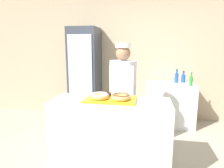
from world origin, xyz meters
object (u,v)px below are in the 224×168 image
brownie_back_right (118,95)px  chest_freezer (169,104)px  beverage_fridge (85,75)px  serving_tray (111,99)px  baker_person (123,96)px  bottle_blue_b (176,78)px  bottle_blue (183,78)px  brownie_back_left (107,94)px  donut_light_glaze (99,96)px  donut_chocolate_glaze (121,97)px  bottle_green (191,81)px

brownie_back_right → chest_freezer: bearing=63.8°
beverage_fridge → chest_freezer: beverage_fridge is taller
serving_tray → baker_person: baker_person is taller
brownie_back_right → beverage_fridge: beverage_fridge is taller
bottle_blue_b → serving_tray: bearing=-118.7°
baker_person → bottle_blue: 1.66m
serving_tray → brownie_back_right: size_ratio=6.89×
brownie_back_left → chest_freezer: (0.94, 1.64, -0.55)m
brownie_back_right → bottle_blue_b: size_ratio=0.33×
chest_freezer → serving_tray: bearing=-116.3°
donut_light_glaze → bottle_blue: bottle_blue is taller
beverage_fridge → bottle_blue: 2.01m
baker_person → bottle_blue_b: bearing=52.7°
brownie_back_right → chest_freezer: 1.90m
serving_tray → donut_light_glaze: (-0.13, -0.04, 0.05)m
chest_freezer → donut_light_glaze: bearing=-119.1°
serving_tray → baker_person: 0.62m
donut_light_glaze → baker_person: bearing=72.7°
donut_light_glaze → brownie_back_right: bearing=40.1°
donut_light_glaze → donut_chocolate_glaze: same height
donut_light_glaze → donut_chocolate_glaze: bearing=0.0°
brownie_back_left → bottle_blue: 2.12m
baker_person → bottle_green: baker_person is taller
donut_chocolate_glaze → bottle_green: (1.09, 1.59, -0.05)m
beverage_fridge → serving_tray: bearing=-63.6°
brownie_back_right → serving_tray: bearing=-117.4°
donut_chocolate_glaze → brownie_back_right: bearing=110.8°
donut_chocolate_glaze → beverage_fridge: (-1.00, 1.79, -0.02)m
brownie_back_left → beverage_fridge: (-0.81, 1.63, -0.00)m
baker_person → serving_tray: bearing=-96.8°
donut_light_glaze → chest_freezer: size_ratio=0.24×
baker_person → beverage_fridge: bearing=129.5°
bottle_blue_b → beverage_fridge: bearing=-177.9°
bottle_blue → brownie_back_right: bearing=-121.5°
bottle_blue → brownie_back_left: bearing=-124.6°
baker_person → beverage_fridge: 1.49m
brownie_back_left → bottle_blue_b: (1.07, 1.70, -0.02)m
bottle_green → brownie_back_left: bearing=-132.1°
serving_tray → baker_person: size_ratio=0.37×
donut_light_glaze → beverage_fridge: 1.94m
serving_tray → bottle_blue_b: (1.00, 1.82, 0.01)m
brownie_back_right → bottle_blue: bearing=58.5°
bottle_blue_b → brownie_back_left: bearing=-122.1°
bottle_green → bottle_blue: 0.33m
brownie_back_left → bottle_blue_b: size_ratio=0.33×
bottle_green → bottle_blue_b: bearing=129.0°
brownie_back_right → donut_light_glaze: bearing=-139.9°
bottle_blue → bottle_blue_b: (-0.14, -0.05, 0.01)m
brownie_back_left → beverage_fridge: size_ratio=0.05×
serving_tray → brownie_back_left: size_ratio=6.89×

